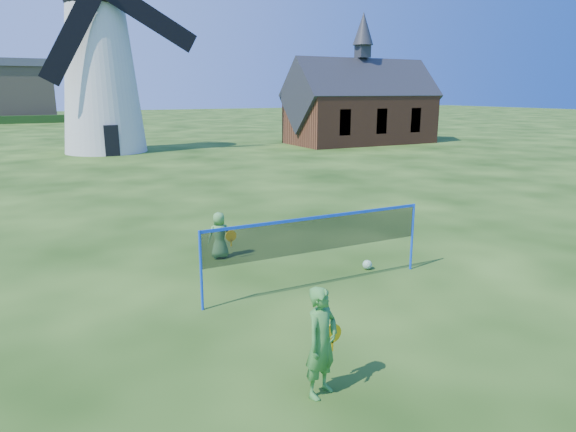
% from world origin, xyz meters
% --- Properties ---
extents(ground, '(220.00, 220.00, 0.00)m').
position_xyz_m(ground, '(0.00, 0.00, 0.00)').
color(ground, black).
rests_on(ground, ground).
extents(windmill, '(12.03, 5.34, 16.32)m').
position_xyz_m(windmill, '(0.29, 27.91, 5.62)').
color(windmill, silver).
rests_on(windmill, ground).
extents(chapel, '(11.68, 5.66, 9.87)m').
position_xyz_m(chapel, '(19.23, 25.25, 2.78)').
color(chapel, brown).
rests_on(chapel, ground).
extents(badminton_net, '(5.05, 0.05, 1.55)m').
position_xyz_m(badminton_net, '(0.66, 0.05, 1.14)').
color(badminton_net, blue).
rests_on(badminton_net, ground).
extents(player_girl, '(0.75, 0.57, 1.54)m').
position_xyz_m(player_girl, '(-1.25, -3.33, 0.77)').
color(player_girl, '#3E8937').
rests_on(player_girl, ground).
extents(player_boy, '(0.66, 0.44, 1.16)m').
position_xyz_m(player_boy, '(-0.50, 2.84, 0.58)').
color(player_boy, '#529648').
rests_on(player_boy, ground).
extents(play_ball, '(0.22, 0.22, 0.22)m').
position_xyz_m(play_ball, '(2.26, 0.50, 0.11)').
color(play_ball, green).
rests_on(play_ball, ground).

